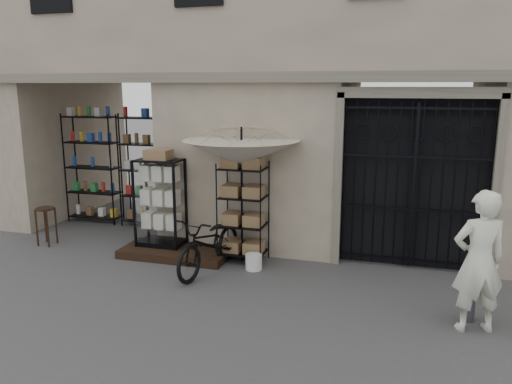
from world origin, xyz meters
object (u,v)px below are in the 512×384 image
(display_cabinet, at_px, (160,207))
(wooden_stool, at_px, (46,225))
(market_umbrella, at_px, (241,146))
(shopkeeper, at_px, (472,329))
(bicycle, at_px, (211,271))
(white_bucket, at_px, (254,262))
(wire_rack, at_px, (243,214))
(steel_bollard, at_px, (470,289))

(display_cabinet, relative_size, wooden_stool, 2.33)
(market_umbrella, height_order, shopkeeper, market_umbrella)
(market_umbrella, distance_m, bicycle, 2.21)
(wooden_stool, bearing_deg, white_bucket, -2.17)
(bicycle, bearing_deg, wire_rack, 68.59)
(bicycle, bearing_deg, shopkeeper, -3.94)
(market_umbrella, relative_size, bicycle, 1.54)
(white_bucket, bearing_deg, wire_rack, 129.85)
(steel_bollard, bearing_deg, shopkeeper, -82.98)
(display_cabinet, xyz_separation_m, shopkeeper, (5.28, -1.67, -0.88))
(wire_rack, bearing_deg, wooden_stool, 167.96)
(steel_bollard, bearing_deg, white_bucket, 162.67)
(wooden_stool, relative_size, shopkeeper, 0.41)
(wire_rack, distance_m, white_bucket, 0.88)
(display_cabinet, relative_size, wire_rack, 0.98)
(display_cabinet, xyz_separation_m, bicycle, (1.25, -0.65, -0.88))
(bicycle, xyz_separation_m, steel_bollard, (4.01, -0.76, 0.46))
(market_umbrella, height_order, steel_bollard, market_umbrella)
(bicycle, distance_m, steel_bollard, 4.10)
(display_cabinet, distance_m, bicycle, 1.66)
(market_umbrella, xyz_separation_m, wooden_stool, (-4.00, -0.22, -1.69))
(wooden_stool, bearing_deg, shopkeeper, -10.72)
(wire_rack, xyz_separation_m, shopkeeper, (3.65, -1.65, -0.88))
(bicycle, distance_m, shopkeeper, 4.16)
(wooden_stool, height_order, shopkeeper, wooden_stool)
(bicycle, height_order, steel_bollard, bicycle)
(bicycle, relative_size, shopkeeper, 1.01)
(display_cabinet, height_order, white_bucket, display_cabinet)
(shopkeeper, bearing_deg, display_cabinet, -36.23)
(steel_bollard, bearing_deg, bicycle, 169.22)
(white_bucket, bearing_deg, display_cabinet, 168.90)
(white_bucket, bearing_deg, steel_bollard, -17.33)
(display_cabinet, height_order, wire_rack, display_cabinet)
(steel_bollard, relative_size, shopkeeper, 0.49)
(wooden_stool, xyz_separation_m, steel_bollard, (7.65, -1.20, 0.06))
(bicycle, relative_size, steel_bollard, 2.05)
(market_umbrella, relative_size, shopkeeper, 1.56)
(market_umbrella, bearing_deg, bicycle, -118.66)
(white_bucket, relative_size, bicycle, 0.15)
(display_cabinet, bearing_deg, shopkeeper, -11.28)
(wire_rack, height_order, steel_bollard, wire_rack)
(wire_rack, height_order, white_bucket, wire_rack)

